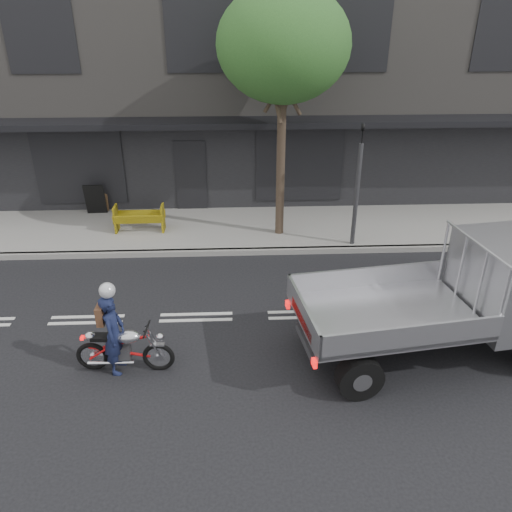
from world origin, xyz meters
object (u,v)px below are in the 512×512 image
object	(u,v)px
motorcycle	(124,348)
construction_barrier	(138,221)
traffic_light_pole	(357,193)
street_tree	(283,46)
rider	(114,334)
sandwich_board	(95,199)
flatbed_ute	(492,288)

from	to	relation	value
motorcycle	construction_barrier	bearing A→B (deg)	100.28
traffic_light_pole	motorcycle	bearing A→B (deg)	-136.93
street_tree	rider	xyz separation A→B (m)	(-3.55, -5.90, -4.47)
street_tree	traffic_light_pole	bearing A→B (deg)	-23.03
street_tree	rider	bearing A→B (deg)	-121.05
traffic_light_pole	rider	size ratio (longest dim) A/B	2.18
traffic_light_pole	sandwich_board	distance (m)	8.23
street_tree	motorcycle	world-z (taller)	street_tree
sandwich_board	traffic_light_pole	bearing A→B (deg)	-21.88
rider	flatbed_ute	xyz separation A→B (m)	(7.15, 0.42, 0.56)
rider	sandwich_board	size ratio (longest dim) A/B	1.61
motorcycle	street_tree	bearing A→B (deg)	63.38
flatbed_ute	construction_barrier	xyz separation A→B (m)	(-7.73, 5.57, -0.80)
flatbed_ute	sandwich_board	distance (m)	11.82
traffic_light_pole	rider	xyz separation A→B (m)	(-5.55, -5.05, -0.85)
rider	street_tree	bearing A→B (deg)	-27.71
rider	flatbed_ute	bearing A→B (deg)	-83.29
construction_barrier	flatbed_ute	bearing A→B (deg)	-35.80
motorcycle	construction_barrier	xyz separation A→B (m)	(-0.73, 6.00, 0.07)
construction_barrier	sandwich_board	world-z (taller)	sandwich_board
street_tree	sandwich_board	xyz separation A→B (m)	(-5.75, 1.72, -4.63)
motorcycle	rider	size ratio (longest dim) A/B	1.16
flatbed_ute	construction_barrier	world-z (taller)	flatbed_ute
rider	traffic_light_pole	bearing A→B (deg)	-44.38
motorcycle	construction_barrier	distance (m)	6.04
motorcycle	flatbed_ute	size ratio (longest dim) A/B	0.34
street_tree	motorcycle	xyz separation A→B (m)	(-3.40, -5.90, -4.79)
street_tree	construction_barrier	distance (m)	6.27
flatbed_ute	construction_barrier	bearing A→B (deg)	136.04
traffic_light_pole	sandwich_board	world-z (taller)	traffic_light_pole
rider	flatbed_ute	world-z (taller)	flatbed_ute
street_tree	sandwich_board	bearing A→B (deg)	163.38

